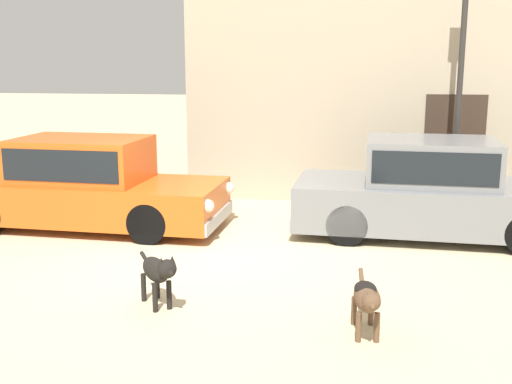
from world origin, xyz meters
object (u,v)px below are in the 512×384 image
at_px(parked_sedan_second, 431,189).
at_px(stray_dog_spotted, 158,271).
at_px(stray_dog_tan, 366,297).
at_px(parked_sedan_nearest, 85,183).
at_px(street_lamp, 461,64).

xyz_separation_m(parked_sedan_second, stray_dog_spotted, (-3.34, -3.46, -0.32)).
relative_size(parked_sedan_second, stray_dog_tan, 4.29).
distance_m(parked_sedan_nearest, stray_dog_spotted, 3.90).
relative_size(stray_dog_spotted, street_lamp, 0.19).
xyz_separation_m(stray_dog_tan, street_lamp, (1.63, 5.25, 2.26)).
height_order(parked_sedan_nearest, stray_dog_spotted, parked_sedan_nearest).
height_order(parked_sedan_second, street_lamp, street_lamp).
bearing_deg(parked_sedan_second, stray_dog_tan, -102.79).
bearing_deg(parked_sedan_nearest, street_lamp, 17.89).
distance_m(stray_dog_spotted, stray_dog_tan, 2.30).
distance_m(parked_sedan_nearest, street_lamp, 6.65).
xyz_separation_m(stray_dog_spotted, street_lamp, (3.90, 4.87, 2.23)).
xyz_separation_m(parked_sedan_nearest, stray_dog_spotted, (2.24, -3.18, -0.30)).
height_order(parked_sedan_second, stray_dog_tan, parked_sedan_second).
bearing_deg(street_lamp, stray_dog_spotted, -128.67).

